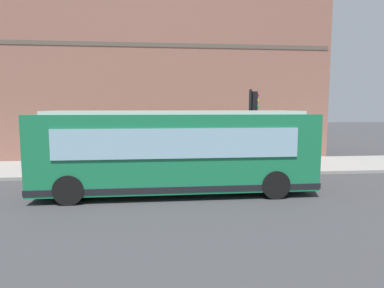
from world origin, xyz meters
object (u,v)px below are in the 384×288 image
Objects in this scene: pedestrian_by_light_pole at (98,145)px; fire_hydrant at (261,155)px; pedestrian_near_hydrant at (208,152)px; newspaper_vending_box at (37,159)px; pedestrian_near_building_entrance at (176,146)px; traffic_light_near_corner at (253,114)px; city_bus_nearside at (176,152)px; pedestrian_walking_along_curb at (183,148)px.

fire_hydrant is at bearing -90.35° from pedestrian_by_light_pole.
newspaper_vending_box is at bearing 80.18° from pedestrian_near_hydrant.
pedestrian_by_light_pole is at bearing 81.57° from pedestrian_near_building_entrance.
traffic_light_near_corner reaches higher than newspaper_vending_box.
fire_hydrant is at bearing -54.72° from pedestrian_near_hydrant.
city_bus_nearside is at bearing 176.81° from pedestrian_near_building_entrance.
fire_hydrant is (5.86, -5.13, -1.04)m from city_bus_nearside.
newspaper_vending_box reaches higher than fire_hydrant.
pedestrian_walking_along_curb is (0.41, 3.31, -1.67)m from traffic_light_near_corner.
pedestrian_walking_along_curb reaches higher than pedestrian_near_building_entrance.
city_bus_nearside is 8.39m from newspaper_vending_box.
newspaper_vending_box is (1.46, 8.46, -0.48)m from pedestrian_near_hydrant.
pedestrian_by_light_pole is at bearing 66.50° from pedestrian_near_hydrant.
pedestrian_by_light_pole is 4.96m from pedestrian_walking_along_curb.
traffic_light_near_corner is 3.65m from fire_hydrant.
pedestrian_walking_along_curb is 2.03× the size of newspaper_vending_box.
pedestrian_near_building_entrance is (1.91, 3.58, -1.72)m from traffic_light_near_corner.
fire_hydrant is 0.45× the size of pedestrian_near_hydrant.
pedestrian_near_hydrant is at bearing 125.28° from fire_hydrant.
traffic_light_near_corner is at bearing -118.04° from pedestrian_near_building_entrance.
pedestrian_by_light_pole is (5.92, 3.92, -0.36)m from city_bus_nearside.
newspaper_vending_box is (-0.94, 11.86, 0.09)m from fire_hydrant.
fire_hydrant is at bearing -85.48° from newspaper_vending_box.
pedestrian_near_building_entrance reaches higher than fire_hydrant.
fire_hydrant is 9.07m from pedestrian_by_light_pole.
traffic_light_near_corner is 10.95m from newspaper_vending_box.
traffic_light_near_corner is at bearing 153.22° from fire_hydrant.
pedestrian_walking_along_curb is at bearing -8.46° from city_bus_nearside.
pedestrian_near_hydrant reaches higher than newspaper_vending_box.
pedestrian_near_building_entrance is at bearing -87.01° from newspaper_vending_box.
fire_hydrant is 0.42× the size of pedestrian_near_building_entrance.
city_bus_nearside is 6.18× the size of pedestrian_near_hydrant.
pedestrian_near_building_entrance is at bearing 61.96° from traffic_light_near_corner.
newspaper_vending_box is (-0.99, 2.81, -0.59)m from pedestrian_by_light_pole.
city_bus_nearside is 3.90m from pedestrian_near_hydrant.
newspaper_vending_box is at bearing 94.52° from fire_hydrant.
city_bus_nearside is 5.51× the size of pedestrian_walking_along_curb.
pedestrian_walking_along_curb is (-1.49, -0.27, 0.06)m from pedestrian_near_building_entrance.
traffic_light_near_corner is 5.29× the size of fire_hydrant.
traffic_light_near_corner is at bearing -48.87° from city_bus_nearside.
newspaper_vending_box is (1.13, 7.29, -0.61)m from pedestrian_walking_along_curb.
pedestrian_near_building_entrance is at bearing -3.19° from city_bus_nearside.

